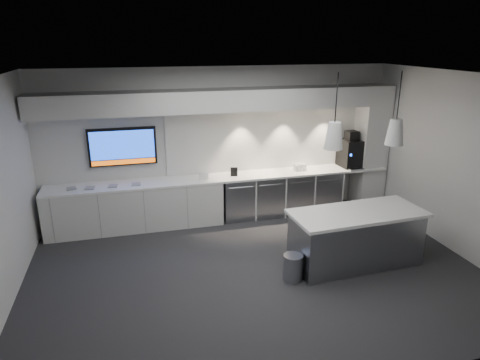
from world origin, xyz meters
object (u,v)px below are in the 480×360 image
object	(u,v)px
island	(355,237)
bin	(293,268)
wall_tv	(123,147)
coffee_machine	(351,152)

from	to	relation	value
island	bin	xyz separation A→B (m)	(-1.16, -0.24, -0.25)
wall_tv	bin	xyz separation A→B (m)	(2.37, -2.82, -1.35)
bin	coffee_machine	world-z (taller)	coffee_machine
wall_tv	bin	bearing A→B (deg)	-49.92
bin	coffee_machine	size ratio (longest dim) A/B	0.54
island	coffee_machine	bearing A→B (deg)	61.51
wall_tv	coffee_machine	xyz separation A→B (m)	(4.64, -0.25, -0.35)
island	bin	bearing A→B (deg)	-171.37
bin	coffee_machine	xyz separation A→B (m)	(2.27, 2.57, 1.01)
island	bin	distance (m)	1.21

